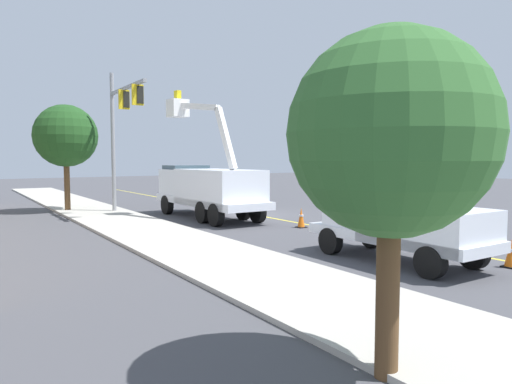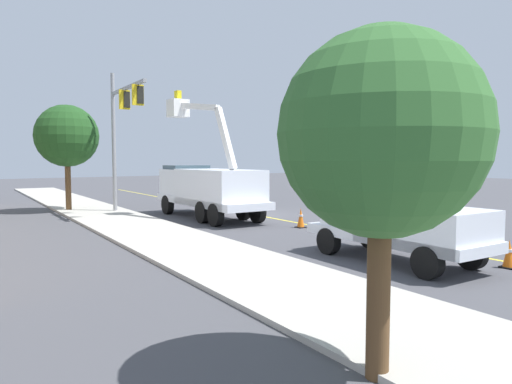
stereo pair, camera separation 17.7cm
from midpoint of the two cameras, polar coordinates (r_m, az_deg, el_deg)
ground at (r=25.53m, az=-0.87°, el=-2.75°), size 120.00×120.00×0.00m
sidewalk_far_side at (r=22.58m, az=-16.20°, el=-3.65°), size 60.11×6.84×0.12m
lane_centre_stripe at (r=25.53m, az=-0.87°, el=-2.74°), size 49.94×2.87×0.01m
utility_bucket_truck at (r=23.94m, az=-6.25°, el=0.63°), size 8.32×2.96×6.55m
service_pickup_truck at (r=14.30m, az=16.77°, el=-3.76°), size 5.71×2.43×2.06m
passing_minivan at (r=31.76m, az=-3.45°, el=0.33°), size 4.90×2.16×1.69m
traffic_cone_leading at (r=14.78m, az=28.58°, el=-6.69°), size 0.40×0.40×0.80m
traffic_cone_mid_front at (r=20.58m, az=5.34°, el=-3.20°), size 0.40×0.40×0.88m
traffic_cone_mid_rear at (r=27.89m, az=-6.25°, el=-1.32°), size 0.40×0.40×0.86m
traffic_signal_mast at (r=26.00m, az=-16.48°, el=8.50°), size 5.41×0.68×7.82m
street_tree_left at (r=6.45m, az=15.51°, el=6.75°), size 2.81×2.81×4.76m
street_tree_right at (r=28.75m, az=-22.56°, el=6.38°), size 3.55×3.55×6.14m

